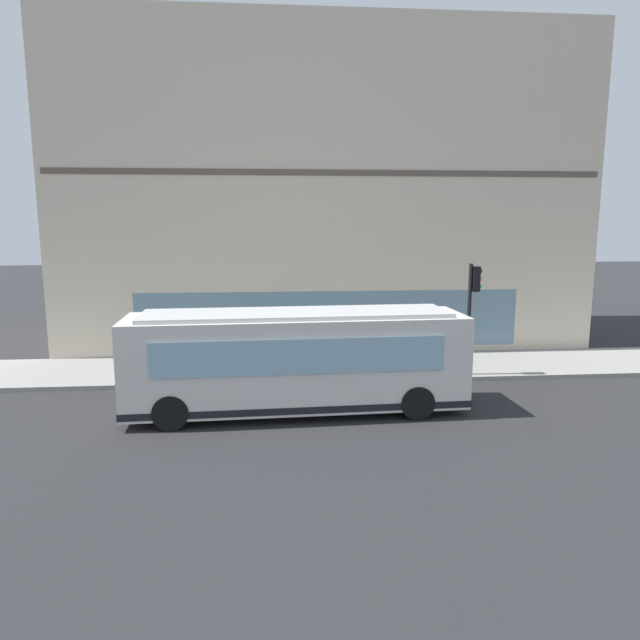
% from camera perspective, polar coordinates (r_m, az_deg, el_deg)
% --- Properties ---
extents(ground, '(120.00, 120.00, 0.00)m').
position_cam_1_polar(ground, '(18.17, 3.18, -8.59)').
color(ground, '#262628').
extents(sidewalk_curb, '(4.17, 40.00, 0.15)m').
position_cam_1_polar(sidewalk_curb, '(22.61, 1.51, -4.68)').
color(sidewalk_curb, gray).
rests_on(sidewalk_curb, ground).
extents(building_corner, '(9.50, 22.97, 13.83)m').
position_cam_1_polar(building_corner, '(28.69, 0.01, 12.17)').
color(building_corner, beige).
rests_on(building_corner, ground).
extents(city_bus_nearside, '(2.95, 10.14, 3.07)m').
position_cam_1_polar(city_bus_nearside, '(17.39, -2.35, -4.10)').
color(city_bus_nearside, silver).
rests_on(city_bus_nearside, ground).
extents(traffic_light_near_corner, '(0.32, 0.49, 4.05)m').
position_cam_1_polar(traffic_light_near_corner, '(21.51, 14.81, 2.12)').
color(traffic_light_near_corner, black).
rests_on(traffic_light_near_corner, sidewalk_curb).
extents(fire_hydrant, '(0.35, 0.35, 0.74)m').
position_cam_1_polar(fire_hydrant, '(24.27, 7.37, -2.68)').
color(fire_hydrant, gold).
rests_on(fire_hydrant, sidewalk_curb).
extents(pedestrian_walking_along_curb, '(0.32, 0.32, 1.76)m').
position_cam_1_polar(pedestrian_walking_along_curb, '(22.40, 6.40, -2.00)').
color(pedestrian_walking_along_curb, '#99994C').
rests_on(pedestrian_walking_along_curb, sidewalk_curb).
extents(pedestrian_near_hydrant, '(0.32, 0.32, 1.67)m').
position_cam_1_polar(pedestrian_near_hydrant, '(22.93, -5.27, -1.85)').
color(pedestrian_near_hydrant, black).
rests_on(pedestrian_near_hydrant, sidewalk_curb).
extents(pedestrian_by_light_pole, '(0.32, 0.32, 1.54)m').
position_cam_1_polar(pedestrian_by_light_pole, '(23.95, 5.08, -1.55)').
color(pedestrian_by_light_pole, '#B23338').
rests_on(pedestrian_by_light_pole, sidewalk_curb).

